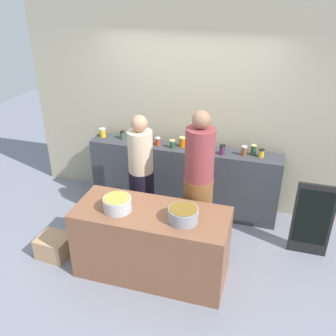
% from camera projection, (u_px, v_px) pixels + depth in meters
% --- Properties ---
extents(ground, '(12.00, 12.00, 0.00)m').
position_uv_depth(ground, '(160.00, 255.00, 4.65)').
color(ground, gray).
extents(storefront_wall, '(4.80, 0.12, 3.00)m').
position_uv_depth(storefront_wall, '(190.00, 105.00, 5.19)').
color(storefront_wall, tan).
rests_on(storefront_wall, ground).
extents(display_shelf, '(2.70, 0.36, 0.99)m').
position_uv_depth(display_shelf, '(183.00, 179.00, 5.36)').
color(display_shelf, '#383A41').
rests_on(display_shelf, ground).
extents(prep_table, '(1.70, 0.70, 0.84)m').
position_uv_depth(prep_table, '(152.00, 243.00, 4.20)').
color(prep_table, brown).
rests_on(prep_table, ground).
extents(preserve_jar_0, '(0.09, 0.09, 0.13)m').
position_uv_depth(preserve_jar_0, '(103.00, 133.00, 5.44)').
color(preserve_jar_0, gold).
rests_on(preserve_jar_0, display_shelf).
extents(preserve_jar_1, '(0.07, 0.07, 0.12)m').
position_uv_depth(preserve_jar_1, '(122.00, 135.00, 5.37)').
color(preserve_jar_1, '#315538').
rests_on(preserve_jar_1, display_shelf).
extents(preserve_jar_2, '(0.09, 0.09, 0.11)m').
position_uv_depth(preserve_jar_2, '(147.00, 141.00, 5.18)').
color(preserve_jar_2, '#481256').
rests_on(preserve_jar_2, display_shelf).
extents(preserve_jar_3, '(0.07, 0.07, 0.11)m').
position_uv_depth(preserve_jar_3, '(158.00, 141.00, 5.17)').
color(preserve_jar_3, '#C13B17').
rests_on(preserve_jar_3, display_shelf).
extents(preserve_jar_4, '(0.08, 0.08, 0.11)m').
position_uv_depth(preserve_jar_4, '(172.00, 144.00, 5.09)').
color(preserve_jar_4, '#264E31').
rests_on(preserve_jar_4, display_shelf).
extents(preserve_jar_5, '(0.08, 0.08, 0.14)m').
position_uv_depth(preserve_jar_5, '(182.00, 142.00, 5.12)').
color(preserve_jar_5, '#CA6208').
rests_on(preserve_jar_5, display_shelf).
extents(preserve_jar_6, '(0.08, 0.08, 0.12)m').
position_uv_depth(preserve_jar_6, '(190.00, 143.00, 5.11)').
color(preserve_jar_6, orange).
rests_on(preserve_jar_6, display_shelf).
extents(preserve_jar_7, '(0.07, 0.07, 0.10)m').
position_uv_depth(preserve_jar_7, '(199.00, 144.00, 5.11)').
color(preserve_jar_7, olive).
rests_on(preserve_jar_7, display_shelf).
extents(preserve_jar_8, '(0.08, 0.08, 0.10)m').
position_uv_depth(preserve_jar_8, '(206.00, 149.00, 4.97)').
color(preserve_jar_8, '#CF641A').
rests_on(preserve_jar_8, display_shelf).
extents(preserve_jar_9, '(0.08, 0.08, 0.14)m').
position_uv_depth(preserve_jar_9, '(222.00, 150.00, 4.90)').
color(preserve_jar_9, '#572653').
rests_on(preserve_jar_9, display_shelf).
extents(preserve_jar_10, '(0.07, 0.07, 0.13)m').
position_uv_depth(preserve_jar_10, '(244.00, 151.00, 4.87)').
color(preserve_jar_10, brown).
rests_on(preserve_jar_10, display_shelf).
extents(preserve_jar_11, '(0.07, 0.07, 0.14)m').
position_uv_depth(preserve_jar_11, '(253.00, 150.00, 4.88)').
color(preserve_jar_11, '#224221').
rests_on(preserve_jar_11, display_shelf).
extents(preserve_jar_12, '(0.08, 0.08, 0.11)m').
position_uv_depth(preserve_jar_12, '(261.00, 153.00, 4.84)').
color(preserve_jar_12, gold).
rests_on(preserve_jar_12, display_shelf).
extents(cooking_pot_left, '(0.31, 0.31, 0.16)m').
position_uv_depth(cooking_pot_left, '(117.00, 204.00, 4.00)').
color(cooking_pot_left, '#B7B7BC').
rests_on(cooking_pot_left, prep_table).
extents(cooking_pot_center, '(0.32, 0.32, 0.15)m').
position_uv_depth(cooking_pot_center, '(183.00, 215.00, 3.82)').
color(cooking_pot_center, gray).
rests_on(cooking_pot_center, prep_table).
extents(cook_with_tongs, '(0.33, 0.33, 1.63)m').
position_uv_depth(cook_with_tongs, '(141.00, 180.00, 4.81)').
color(cook_with_tongs, black).
rests_on(cook_with_tongs, ground).
extents(cook_in_cap, '(0.35, 0.35, 1.84)m').
position_uv_depth(cook_in_cap, '(198.00, 191.00, 4.39)').
color(cook_in_cap, brown).
rests_on(cook_in_cap, ground).
extents(bread_crate, '(0.41, 0.36, 0.27)m').
position_uv_depth(bread_crate, '(55.00, 246.00, 4.59)').
color(bread_crate, tan).
rests_on(bread_crate, ground).
extents(chalkboard_sign, '(0.46, 0.05, 0.98)m').
position_uv_depth(chalkboard_sign, '(312.00, 220.00, 4.46)').
color(chalkboard_sign, black).
rests_on(chalkboard_sign, ground).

